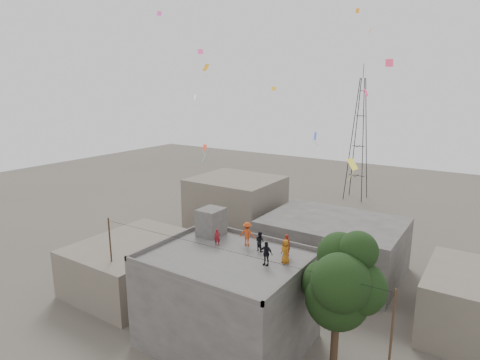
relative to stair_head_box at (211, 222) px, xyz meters
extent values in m
plane|color=#4F4940|center=(3.20, -2.60, -7.10)|extent=(140.00, 140.00, 0.00)
cube|color=#484643|center=(3.20, -2.60, -4.10)|extent=(10.00, 8.00, 6.00)
cube|color=#5A5754|center=(3.20, -2.60, -1.05)|extent=(10.00, 8.00, 0.10)
cube|color=#484643|center=(3.20, 1.32, -0.85)|extent=(10.00, 0.15, 0.30)
cube|color=#484643|center=(3.20, -6.53, -0.85)|extent=(10.00, 0.15, 0.30)
cube|color=#484643|center=(8.12, -2.60, -0.85)|extent=(0.15, 8.00, 0.30)
cube|color=#484643|center=(-1.72, -2.60, -0.85)|extent=(0.15, 8.00, 0.30)
cube|color=#484643|center=(0.00, 0.00, 0.00)|extent=(1.60, 1.80, 2.00)
cube|color=#675F51|center=(-7.80, -0.60, -5.10)|extent=(8.00, 10.00, 4.00)
cube|color=#484643|center=(5.20, 11.40, -4.60)|extent=(12.00, 9.00, 5.00)
cube|color=#675F51|center=(-6.80, 13.40, -3.60)|extent=(9.00, 8.00, 7.00)
cube|color=#675F51|center=(17.20, 7.40, -4.90)|extent=(7.00, 8.00, 4.40)
cylinder|color=black|center=(10.40, -2.10, -5.10)|extent=(0.44, 0.44, 4.00)
cylinder|color=black|center=(10.55, -2.00, -3.50)|extent=(0.64, 0.91, 2.14)
sphere|color=black|center=(10.40, -2.10, -1.90)|extent=(3.60, 3.60, 3.60)
sphere|color=black|center=(11.50, -1.80, -1.10)|extent=(3.00, 3.00, 3.00)
sphere|color=black|center=(9.50, -1.60, -1.50)|extent=(2.80, 2.80, 2.80)
sphere|color=black|center=(10.80, -2.90, -0.50)|extent=(3.20, 3.20, 3.20)
sphere|color=black|center=(10.10, -1.20, 0.30)|extent=(2.60, 2.60, 2.60)
sphere|color=black|center=(11.20, -1.50, 0.90)|extent=(2.20, 2.20, 2.20)
cylinder|color=black|center=(-6.30, -4.10, -3.40)|extent=(0.12, 0.12, 7.40)
cylinder|color=black|center=(13.70, -3.60, -3.40)|extent=(0.12, 0.12, 7.40)
cylinder|color=black|center=(3.70, -3.85, 0.10)|extent=(20.00, 0.52, 0.02)
cylinder|color=black|center=(-1.65, 36.55, 1.90)|extent=(1.27, 1.27, 18.01)
cylinder|color=black|center=(0.05, 36.55, 1.90)|extent=(1.27, 1.27, 18.01)
cylinder|color=black|center=(0.05, 38.25, 1.90)|extent=(1.27, 1.27, 18.01)
cylinder|color=black|center=(-1.65, 38.25, 1.90)|extent=(1.27, 1.27, 18.01)
cube|color=black|center=(-0.80, 37.40, -3.50)|extent=(2.36, 0.08, 0.08)
cube|color=black|center=(-0.80, 37.40, -3.50)|extent=(0.08, 2.36, 0.08)
cube|color=black|center=(-0.80, 37.40, 1.00)|extent=(1.81, 0.08, 0.08)
cube|color=black|center=(-0.80, 37.40, 1.00)|extent=(0.08, 1.81, 0.08)
cube|color=black|center=(-0.80, 37.40, 5.50)|extent=(1.26, 0.08, 0.08)
cube|color=black|center=(-0.80, 37.40, 5.50)|extent=(0.08, 1.26, 0.08)
cube|color=black|center=(-0.80, 37.40, 9.10)|extent=(0.82, 0.08, 0.08)
cube|color=black|center=(-0.80, 37.40, 9.10)|extent=(0.08, 0.82, 0.08)
cylinder|color=black|center=(-0.80, 37.40, 11.90)|extent=(0.08, 0.08, 2.00)
imported|color=maroon|center=(6.29, -0.30, -0.27)|extent=(0.55, 0.38, 1.47)
imported|color=#A45C12|center=(6.73, -1.33, -0.24)|extent=(0.88, 0.81, 1.52)
imported|color=black|center=(4.47, -0.58, -0.34)|extent=(0.75, 0.65, 1.33)
imported|color=black|center=(5.88, -2.25, -0.25)|extent=(0.88, 0.37, 1.50)
imported|color=#C04116|center=(3.24, -0.21, -0.17)|extent=(1.17, 0.82, 1.66)
imported|color=maroon|center=(1.56, -1.37, -0.42)|extent=(0.51, 0.46, 1.17)
plane|color=red|center=(-3.92, 4.38, 4.66)|extent=(0.47, 0.24, 0.44)
plane|color=#F7275D|center=(9.18, 4.92, 9.26)|extent=(0.21, 0.49, 0.45)
plane|color=yellow|center=(1.46, 6.48, 9.49)|extent=(0.41, 0.31, 0.30)
plane|color=blue|center=(7.57, 0.57, 6.73)|extent=(0.31, 0.39, 0.47)
plane|color=white|center=(-6.72, 6.62, 8.72)|extent=(0.43, 0.31, 0.43)
plane|color=orange|center=(6.70, 9.80, 15.22)|extent=(0.22, 0.32, 0.33)
plane|color=#36CB7D|center=(1.12, -2.12, 5.47)|extent=(0.47, 0.48, 0.36)
plane|color=#E53560|center=(10.40, 5.34, 11.11)|extent=(0.49, 0.13, 0.48)
plane|color=orange|center=(1.50, -2.22, 10.76)|extent=(0.31, 0.50, 0.40)
plane|color=#48A2D8|center=(2.58, 16.29, 13.67)|extent=(0.16, 0.33, 0.33)
plane|color=#FF509F|center=(-4.67, 5.00, 12.46)|extent=(0.49, 0.41, 0.38)
plane|color=gold|center=(11.10, -3.16, 5.96)|extent=(0.45, 0.67, 0.51)
plane|color=orange|center=(7.10, 12.12, 14.09)|extent=(0.16, 0.34, 0.31)
plane|color=#F34CB6|center=(-7.25, 3.07, 15.37)|extent=(0.29, 0.42, 0.34)
camera|label=1|loc=(17.00, -22.08, 9.59)|focal=30.00mm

